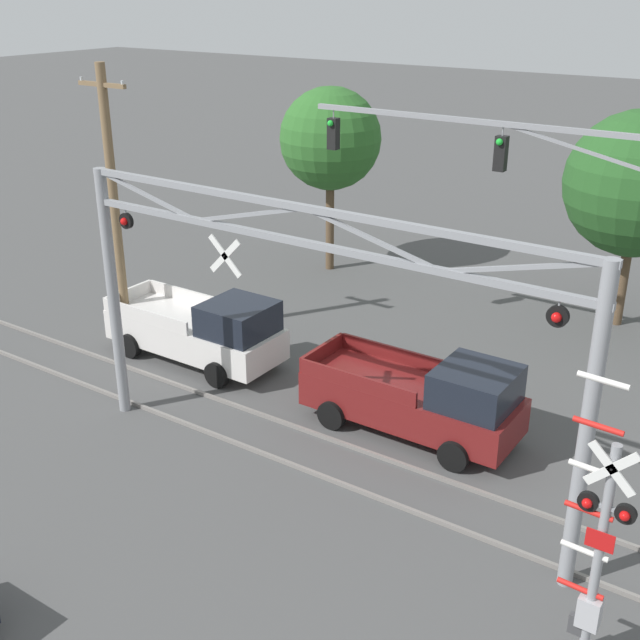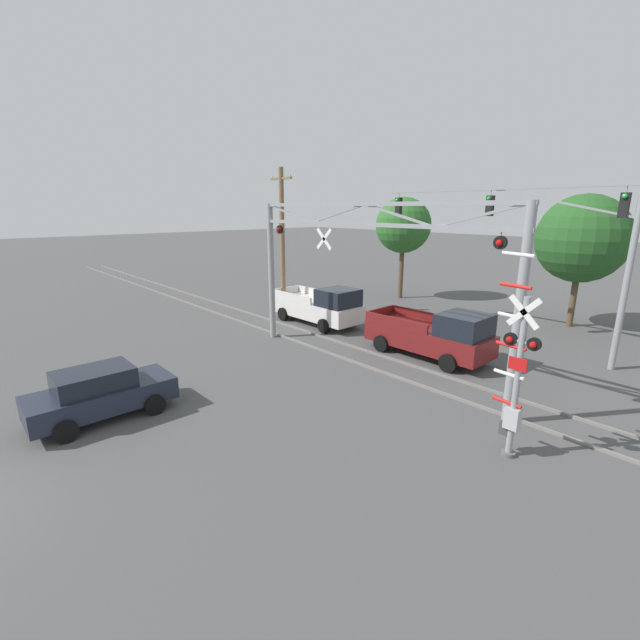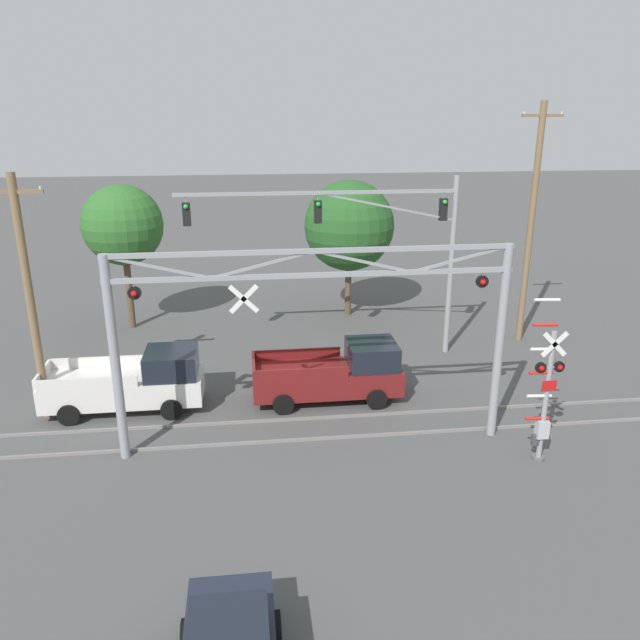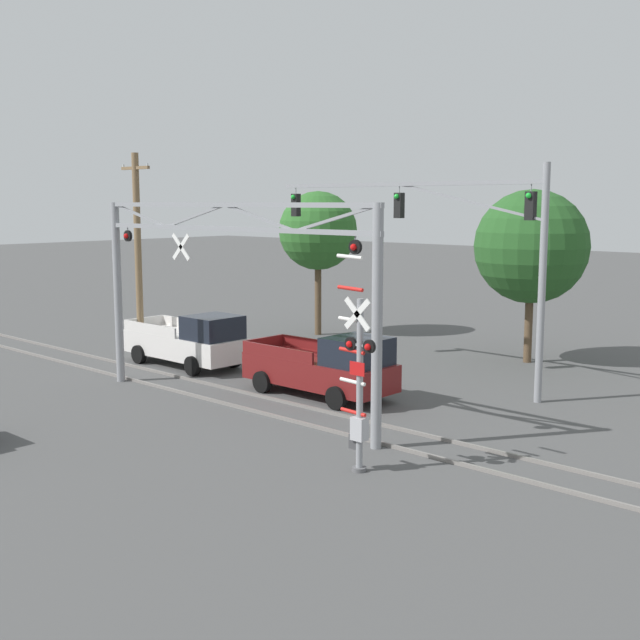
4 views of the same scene
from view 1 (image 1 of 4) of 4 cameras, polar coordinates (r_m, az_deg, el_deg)
The scene contains 10 objects.
rail_track_near at distance 18.57m, azimuth -0.36°, elevation -10.86°, with size 80.00×0.08×0.10m, color gray.
rail_track_far at distance 19.58m, azimuth 2.05°, elevation -8.91°, with size 80.00×0.08×0.10m, color gray.
crossing_gantry at distance 16.42m, azimuth -0.98°, elevation 0.73°, with size 12.02×0.30×6.39m.
crossing_signal_mast at distance 13.74m, azimuth 18.95°, elevation -15.92°, with size 1.15×0.35×5.19m.
traffic_signal_span at distance 21.01m, azimuth 19.61°, elevation 7.64°, with size 11.47×0.39×7.63m.
pickup_truck_lead at distance 19.80m, azimuth 7.33°, elevation -5.54°, with size 5.39×2.25×2.14m.
pickup_truck_following at distance 23.58m, azimuth -8.33°, elevation -0.73°, with size 5.49×2.25×2.14m.
utility_pole_left at distance 24.37m, azimuth -14.42°, elevation 7.84°, with size 1.80×0.28×8.35m.
background_tree_beyond_span at distance 26.71m, azimuth 21.67°, elevation 8.96°, with size 4.51×4.51×6.91m.
background_tree_far_left_verge at distance 30.18m, azimuth 0.74°, elevation 12.74°, with size 3.76×3.76×6.92m.
Camera 1 is at (8.75, 0.77, 10.40)m, focal length 45.00 mm.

